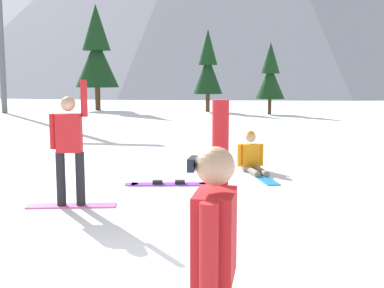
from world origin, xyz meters
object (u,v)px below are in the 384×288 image
snowboarder_background (253,158)px  pine_tree_short (97,53)px  pine_tree_tall (270,75)px  pine_tree_twin (208,67)px  snowboarder_foreground (215,269)px  loose_snowboard_near_right (169,184)px  snowboarder_midground (70,147)px

snowboarder_background → pine_tree_short: 24.13m
pine_tree_tall → pine_tree_twin: pine_tree_twin is taller
pine_tree_twin → snowboarder_foreground: bearing=-82.0°
snowboarder_foreground → pine_tree_twin: size_ratio=0.36×
snowboarder_foreground → loose_snowboard_near_right: snowboarder_foreground is taller
snowboarder_foreground → loose_snowboard_near_right: 6.67m
snowboarder_foreground → pine_tree_twin: bearing=98.0°
snowboarder_midground → pine_tree_twin: (-1.07, 24.20, 1.94)m
snowboarder_midground → snowboarder_background: snowboarder_midground is taller
snowboarder_foreground → snowboarder_midground: 5.38m
snowboarder_midground → loose_snowboard_near_right: (1.25, 1.89, -0.99)m
pine_tree_short → pine_tree_twin: bearing=-1.3°
snowboarder_midground → pine_tree_short: size_ratio=0.29×
pine_tree_tall → pine_tree_twin: bearing=156.1°
snowboarder_background → loose_snowboard_near_right: size_ratio=1.02×
snowboarder_foreground → snowboarder_background: 8.10m
pine_tree_short → snowboarder_foreground: bearing=-67.7°
snowboarder_foreground → pine_tree_short: size_ratio=0.27×
pine_tree_twin → snowboarder_background: bearing=-79.2°
snowboarder_midground → pine_tree_short: (-8.84, 24.38, 2.95)m
loose_snowboard_near_right → pine_tree_tall: bearing=85.0°
pine_tree_tall → pine_tree_short: size_ratio=0.60×
pine_tree_tall → pine_tree_short: 12.14m
snowboarder_background → loose_snowboard_near_right: (-1.60, -1.69, -0.30)m
snowboarder_midground → pine_tree_twin: size_ratio=0.39×
snowboarder_foreground → pine_tree_short: bearing=112.3°
snowboarder_foreground → pine_tree_twin: (-4.04, 28.69, 2.02)m
snowboarder_midground → pine_tree_short: pine_tree_short is taller
pine_tree_tall → loose_snowboard_near_right: bearing=-95.0°
snowboarder_midground → pine_tree_twin: 24.31m
snowboarder_midground → pine_tree_twin: bearing=92.5°
loose_snowboard_near_right → snowboarder_background: bearing=46.6°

